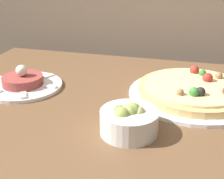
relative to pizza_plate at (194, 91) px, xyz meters
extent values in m
cube|color=brown|center=(-0.12, -0.12, -0.03)|extent=(1.28, 0.87, 0.03)
cylinder|color=brown|center=(-0.70, 0.25, -0.39)|extent=(0.06, 0.06, 0.69)
cylinder|color=white|center=(0.00, 0.00, -0.01)|extent=(0.36, 0.36, 0.01)
cylinder|color=#DBB26B|center=(0.00, 0.00, 0.00)|extent=(0.31, 0.31, 0.02)
cylinder|color=beige|center=(0.00, 0.00, 0.02)|extent=(0.28, 0.28, 0.01)
sphere|color=#997047|center=(-0.03, -0.08, 0.02)|extent=(0.02, 0.02, 0.02)
sphere|color=black|center=(0.02, -0.07, 0.03)|extent=(0.03, 0.03, 0.03)
sphere|color=#387F33|center=(0.00, -0.07, 0.03)|extent=(0.03, 0.03, 0.03)
sphere|color=#B22D23|center=(0.03, 0.04, 0.03)|extent=(0.03, 0.03, 0.03)
sphere|color=#387F33|center=(0.02, 0.08, 0.03)|extent=(0.02, 0.02, 0.02)
sphere|color=#997047|center=(0.07, 0.07, 0.03)|extent=(0.02, 0.02, 0.02)
sphere|color=#B22D23|center=(0.00, 0.10, 0.03)|extent=(0.03, 0.03, 0.03)
cylinder|color=white|center=(-0.50, -0.07, -0.01)|extent=(0.23, 0.23, 0.01)
cylinder|color=#933D38|center=(-0.50, -0.07, 0.01)|extent=(0.12, 0.12, 0.03)
sphere|color=silver|center=(-0.50, -0.07, 0.04)|extent=(0.03, 0.03, 0.03)
cube|color=white|center=(-0.41, -0.07, 0.00)|extent=(0.04, 0.02, 0.01)
cube|color=white|center=(-0.45, 0.01, 0.00)|extent=(0.03, 0.04, 0.01)
cube|color=white|center=(-0.54, 0.01, 0.00)|extent=(0.03, 0.04, 0.01)
cube|color=white|center=(-0.45, -0.14, 0.00)|extent=(0.03, 0.04, 0.01)
cylinder|color=white|center=(-0.14, -0.24, 0.01)|extent=(0.13, 0.13, 0.05)
sphere|color=#8EA34C|center=(-0.13, -0.23, 0.03)|extent=(0.04, 0.04, 0.04)
sphere|color=#8EA34C|center=(-0.15, -0.25, 0.03)|extent=(0.04, 0.04, 0.04)
sphere|color=#668E42|center=(-0.16, -0.24, 0.03)|extent=(0.03, 0.03, 0.03)
sphere|color=#A3B25B|center=(-0.14, -0.24, 0.03)|extent=(0.04, 0.04, 0.04)
sphere|color=#668E42|center=(-0.13, -0.23, 0.03)|extent=(0.03, 0.03, 0.03)
sphere|color=#B7BC70|center=(-0.12, -0.23, 0.03)|extent=(0.03, 0.03, 0.03)
camera|label=1|loc=(-0.01, -0.83, 0.35)|focal=50.00mm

